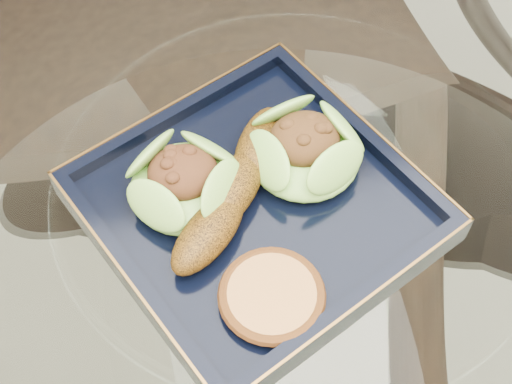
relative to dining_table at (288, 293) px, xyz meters
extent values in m
cylinder|color=white|center=(0.00, 0.00, 0.16)|extent=(1.10, 1.10, 0.01)
torus|color=black|center=(0.00, 0.00, 0.16)|extent=(1.13, 1.13, 0.02)
cylinder|color=black|center=(0.28, 0.28, -0.22)|extent=(0.04, 0.04, 0.75)
cylinder|color=black|center=(-0.28, 0.28, -0.22)|extent=(0.04, 0.04, 0.75)
cube|color=#311D10|center=(-0.01, 0.44, -0.09)|extent=(0.46, 0.46, 0.04)
cylinder|color=#311D10|center=(-0.21, 0.26, -0.36)|extent=(0.03, 0.03, 0.48)
cylinder|color=#311D10|center=(0.18, 0.25, -0.36)|extent=(0.03, 0.03, 0.48)
cylinder|color=#311D10|center=(-0.20, 0.64, -0.36)|extent=(0.03, 0.03, 0.48)
cylinder|color=#311D10|center=(0.18, 0.63, -0.36)|extent=(0.03, 0.03, 0.48)
cube|color=black|center=(-0.04, 0.01, 0.17)|extent=(0.36, 0.36, 0.02)
ellipsoid|color=#58912A|center=(-0.09, 0.03, 0.20)|extent=(0.13, 0.13, 0.04)
ellipsoid|color=#64A730|center=(0.02, 0.04, 0.20)|extent=(0.11, 0.11, 0.04)
ellipsoid|color=#643D0A|center=(-0.05, 0.02, 0.20)|extent=(0.15, 0.17, 0.03)
cylinder|color=#C77D42|center=(-0.04, -0.09, 0.19)|extent=(0.10, 0.10, 0.01)
camera|label=1|loc=(-0.11, -0.33, 0.73)|focal=50.00mm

